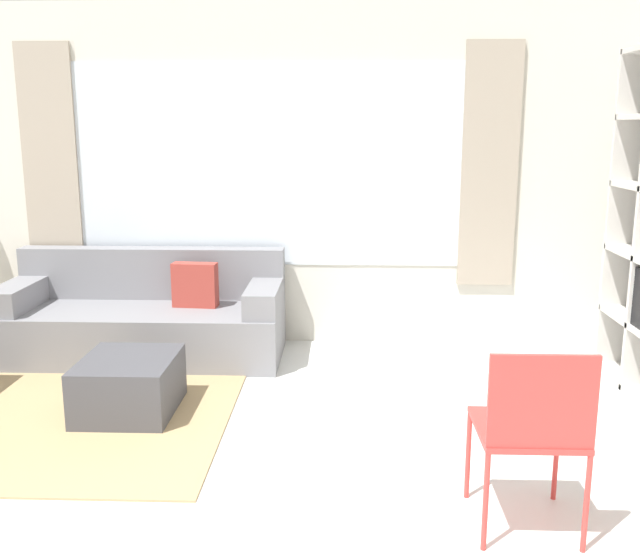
# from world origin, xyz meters

# --- Properties ---
(wall_back) EXTENTS (6.94, 0.11, 2.70)m
(wall_back) POSITION_xyz_m (0.00, 3.43, 1.36)
(wall_back) COLOR silver
(wall_back) RESTS_ON ground_plane
(area_rug) EXTENTS (2.75, 2.24, 0.01)m
(area_rug) POSITION_xyz_m (-1.46, 1.87, 0.01)
(area_rug) COLOR tan
(area_rug) RESTS_ON ground_plane
(couch_main) EXTENTS (2.12, 0.85, 0.80)m
(couch_main) POSITION_xyz_m (-0.92, 2.96, 0.29)
(couch_main) COLOR gray
(couch_main) RESTS_ON ground_plane
(ottoman) EXTENTS (0.57, 0.66, 0.35)m
(ottoman) POSITION_xyz_m (-0.72, 1.82, 0.18)
(ottoman) COLOR #47474C
(ottoman) RESTS_ON ground_plane
(folding_chair) EXTENTS (0.44, 0.46, 0.86)m
(folding_chair) POSITION_xyz_m (1.42, 0.55, 0.52)
(folding_chair) COLOR #CC3D38
(folding_chair) RESTS_ON ground_plane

